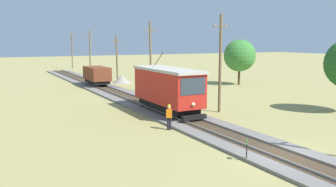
{
  "coord_description": "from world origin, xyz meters",
  "views": [
    {
      "loc": [
        -13.63,
        -12.92,
        6.07
      ],
      "look_at": [
        -0.74,
        11.47,
        1.97
      ],
      "focal_mm": 38.07,
      "sensor_mm": 36.0,
      "label": 1
    }
  ],
  "objects_px": {
    "utility_pole_distant": "(90,52)",
    "second_worker": "(195,100)",
    "freight_car": "(97,75)",
    "track_worker": "(169,116)",
    "utility_pole_far": "(117,58)",
    "utility_pole_mid": "(151,56)",
    "utility_pole_horizon": "(72,51)",
    "tree_left_far": "(240,56)",
    "utility_pole_near_tram": "(220,63)",
    "trackside_signal_marker": "(247,149)",
    "red_tram": "(168,88)",
    "gravel_pile": "(122,79)"
  },
  "relations": [
    {
      "from": "utility_pole_far",
      "to": "utility_pole_horizon",
      "type": "height_order",
      "value": "utility_pole_horizon"
    },
    {
      "from": "freight_car",
      "to": "utility_pole_far",
      "type": "bearing_deg",
      "value": 43.31
    },
    {
      "from": "freight_car",
      "to": "track_worker",
      "type": "bearing_deg",
      "value": -95.58
    },
    {
      "from": "utility_pole_mid",
      "to": "utility_pole_horizon",
      "type": "relative_size",
      "value": 1.08
    },
    {
      "from": "utility_pole_mid",
      "to": "track_worker",
      "type": "distance_m",
      "value": 18.79
    },
    {
      "from": "red_tram",
      "to": "utility_pole_far",
      "type": "bearing_deg",
      "value": 79.99
    },
    {
      "from": "utility_pole_distant",
      "to": "gravel_pile",
      "type": "xyz_separation_m",
      "value": [
        0.08,
        -16.01,
        -3.45
      ]
    },
    {
      "from": "utility_pole_mid",
      "to": "utility_pole_horizon",
      "type": "xyz_separation_m",
      "value": [
        -0.0,
        40.18,
        -0.3
      ]
    },
    {
      "from": "utility_pole_far",
      "to": "track_worker",
      "type": "xyz_separation_m",
      "value": [
        -6.7,
        -28.97,
        -2.53
      ]
    },
    {
      "from": "utility_pole_near_tram",
      "to": "trackside_signal_marker",
      "type": "bearing_deg",
      "value": -119.73
    },
    {
      "from": "utility_pole_mid",
      "to": "track_worker",
      "type": "relative_size",
      "value": 4.64
    },
    {
      "from": "utility_pole_far",
      "to": "tree_left_far",
      "type": "bearing_deg",
      "value": -39.02
    },
    {
      "from": "red_tram",
      "to": "second_worker",
      "type": "relative_size",
      "value": 4.79
    },
    {
      "from": "red_tram",
      "to": "gravel_pile",
      "type": "relative_size",
      "value": 3.23
    },
    {
      "from": "utility_pole_near_tram",
      "to": "utility_pole_mid",
      "type": "bearing_deg",
      "value": 90.0
    },
    {
      "from": "utility_pole_distant",
      "to": "utility_pole_horizon",
      "type": "distance_m",
      "value": 14.16
    },
    {
      "from": "utility_pole_mid",
      "to": "utility_pole_horizon",
      "type": "distance_m",
      "value": 40.19
    },
    {
      "from": "utility_pole_far",
      "to": "second_worker",
      "type": "bearing_deg",
      "value": -93.89
    },
    {
      "from": "trackside_signal_marker",
      "to": "freight_car",
      "type": "bearing_deg",
      "value": 86.48
    },
    {
      "from": "utility_pole_distant",
      "to": "second_worker",
      "type": "relative_size",
      "value": 4.42
    },
    {
      "from": "red_tram",
      "to": "track_worker",
      "type": "distance_m",
      "value": 5.57
    },
    {
      "from": "utility_pole_distant",
      "to": "tree_left_far",
      "type": "height_order",
      "value": "utility_pole_distant"
    },
    {
      "from": "freight_car",
      "to": "track_worker",
      "type": "relative_size",
      "value": 2.91
    },
    {
      "from": "utility_pole_far",
      "to": "tree_left_far",
      "type": "xyz_separation_m",
      "value": [
        13.78,
        -11.16,
        0.53
      ]
    },
    {
      "from": "utility_pole_distant",
      "to": "trackside_signal_marker",
      "type": "bearing_deg",
      "value": -97.02
    },
    {
      "from": "utility_pole_distant",
      "to": "utility_pole_far",
      "type": "bearing_deg",
      "value": -90.0
    },
    {
      "from": "freight_car",
      "to": "tree_left_far",
      "type": "height_order",
      "value": "tree_left_far"
    },
    {
      "from": "red_tram",
      "to": "utility_pole_far",
      "type": "xyz_separation_m",
      "value": [
        4.26,
        24.12,
        1.32
      ]
    },
    {
      "from": "freight_car",
      "to": "utility_pole_distant",
      "type": "distance_m",
      "value": 18.99
    },
    {
      "from": "freight_car",
      "to": "utility_pole_distant",
      "type": "xyz_separation_m",
      "value": [
        4.26,
        18.33,
        2.49
      ]
    },
    {
      "from": "tree_left_far",
      "to": "second_worker",
      "type": "bearing_deg",
      "value": -139.55
    },
    {
      "from": "utility_pole_distant",
      "to": "utility_pole_horizon",
      "type": "height_order",
      "value": "utility_pole_distant"
    },
    {
      "from": "utility_pole_near_tram",
      "to": "tree_left_far",
      "type": "distance_m",
      "value": 19.91
    },
    {
      "from": "red_tram",
      "to": "utility_pole_horizon",
      "type": "xyz_separation_m",
      "value": [
        4.26,
        52.59,
        1.74
      ]
    },
    {
      "from": "second_worker",
      "to": "tree_left_far",
      "type": "distance_m",
      "value": 20.51
    },
    {
      "from": "freight_car",
      "to": "utility_pole_horizon",
      "type": "xyz_separation_m",
      "value": [
        4.26,
        32.49,
        2.38
      ]
    },
    {
      "from": "red_tram",
      "to": "gravel_pile",
      "type": "bearing_deg",
      "value": 79.06
    },
    {
      "from": "utility_pole_near_tram",
      "to": "utility_pole_far",
      "type": "relative_size",
      "value": 1.21
    },
    {
      "from": "freight_car",
      "to": "tree_left_far",
      "type": "distance_m",
      "value": 19.56
    },
    {
      "from": "utility_pole_far",
      "to": "utility_pole_horizon",
      "type": "bearing_deg",
      "value": 90.0
    },
    {
      "from": "second_worker",
      "to": "tree_left_far",
      "type": "xyz_separation_m",
      "value": [
        15.43,
        13.16,
        3.06
      ]
    },
    {
      "from": "utility_pole_far",
      "to": "gravel_pile",
      "type": "distance_m",
      "value": 3.38
    },
    {
      "from": "utility_pole_mid",
      "to": "trackside_signal_marker",
      "type": "height_order",
      "value": "utility_pole_mid"
    },
    {
      "from": "utility_pole_distant",
      "to": "track_worker",
      "type": "bearing_deg",
      "value": -98.8
    },
    {
      "from": "freight_car",
      "to": "trackside_signal_marker",
      "type": "bearing_deg",
      "value": -93.52
    },
    {
      "from": "freight_car",
      "to": "utility_pole_mid",
      "type": "height_order",
      "value": "utility_pole_mid"
    },
    {
      "from": "utility_pole_near_tram",
      "to": "utility_pole_mid",
      "type": "height_order",
      "value": "utility_pole_mid"
    },
    {
      "from": "utility_pole_distant",
      "to": "second_worker",
      "type": "bearing_deg",
      "value": -92.45
    },
    {
      "from": "second_worker",
      "to": "utility_pole_mid",
      "type": "bearing_deg",
      "value": 29.01
    },
    {
      "from": "freight_car",
      "to": "utility_pole_mid",
      "type": "bearing_deg",
      "value": -61.02
    }
  ]
}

